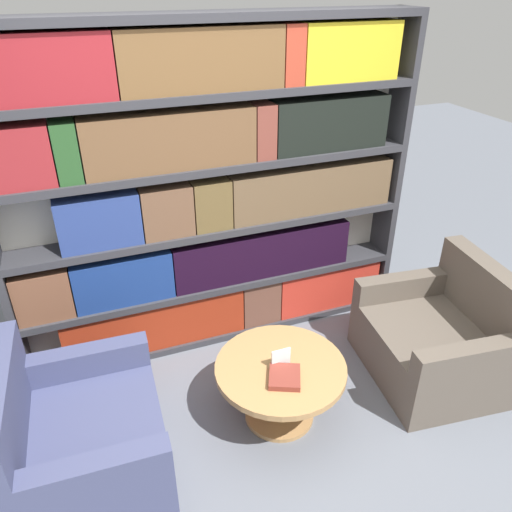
# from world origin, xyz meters

# --- Properties ---
(ground_plane) EXTENTS (14.00, 14.00, 0.00)m
(ground_plane) POSITION_xyz_m (0.00, 0.00, 0.00)
(ground_plane) COLOR slate
(bookshelf) EXTENTS (2.84, 0.30, 2.27)m
(bookshelf) POSITION_xyz_m (0.01, 1.23, 1.12)
(bookshelf) COLOR silver
(bookshelf) RESTS_ON ground_plane
(armchair_left) EXTENTS (0.86, 0.96, 0.80)m
(armchair_left) POSITION_xyz_m (-1.10, 0.24, 0.27)
(armchair_left) COLOR #42476B
(armchair_left) RESTS_ON ground_plane
(armchair_right) EXTENTS (0.92, 1.02, 0.80)m
(armchair_right) POSITION_xyz_m (1.27, 0.23, 0.27)
(armchair_right) COLOR brown
(armchair_right) RESTS_ON ground_plane
(coffee_table) EXTENTS (0.79, 0.79, 0.42)m
(coffee_table) POSITION_xyz_m (0.09, 0.24, 0.30)
(coffee_table) COLOR #AD7F4C
(coffee_table) RESTS_ON ground_plane
(table_sign) EXTENTS (0.12, 0.06, 0.12)m
(table_sign) POSITION_xyz_m (0.09, 0.24, 0.47)
(table_sign) COLOR black
(table_sign) RESTS_ON coffee_table
(stray_book) EXTENTS (0.25, 0.26, 0.04)m
(stray_book) POSITION_xyz_m (0.06, 0.13, 0.43)
(stray_book) COLOR brown
(stray_book) RESTS_ON coffee_table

